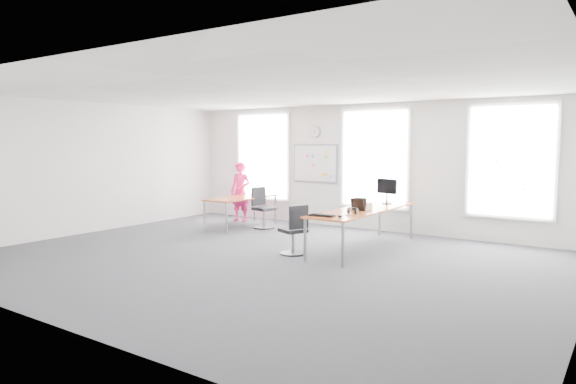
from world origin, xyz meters
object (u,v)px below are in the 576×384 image
Objects in this scene: person at (240,192)px; headphones at (352,211)px; desk_left at (241,199)px; monitor at (387,189)px; desk_right at (364,211)px; keyboard at (322,216)px; chair_left at (263,210)px; chair_right at (295,233)px.

headphones is (4.39, -2.12, 0.06)m from person.
desk_left is 3.82× the size of monitor.
desk_right is 2.07× the size of person.
person is 3.42× the size of keyboard.
desk_right reaches higher than desk_left.
keyboard is at bearing -40.38° from person.
person is at bearing 134.94° from keyboard.
chair_left reaches higher than headphones.
chair_left is at bearing 132.00° from keyboard.
chair_right is at bearing -43.81° from person.
person is at bearing 76.69° from chair_left.
desk_right is 3.27× the size of chair_left.
monitor is (0.85, 2.23, 0.70)m from chair_right.
headphones reaches higher than desk_right.
person is 4.91m from keyboard.
headphones is at bearing -80.30° from desk_right.
desk_left is at bearing 115.12° from chair_left.
headphones is at bearing -32.71° from person.
chair_right is 0.78m from keyboard.
monitor is (-0.10, 1.77, 0.27)m from headphones.
desk_right is at bearing -10.91° from desk_left.
desk_right is 0.78m from headphones.
desk_left is (-3.69, 0.71, -0.06)m from desk_right.
headphones is (0.29, 0.59, 0.04)m from keyboard.
chair_right is 2.49m from monitor.
monitor reaches higher than chair_left.
desk_right is 1.51m from chair_right.
chair_left is at bearing 13.81° from desk_left.
headphones is 0.38× the size of monitor.
keyboard is at bearing -84.17° from monitor.
desk_right is at bearing 71.46° from keyboard.
headphones is at bearing -76.20° from monitor.
monitor is at bearing 4.55° from desk_left.
desk_right is at bearing 85.53° from headphones.
person is (-4.26, 1.36, 0.05)m from desk_right.
person is at bearing -174.22° from monitor.
chair_left is at bearing -166.61° from monitor.
chair_right is 0.94× the size of chair_left.
person is at bearing 131.21° from desk_left.
person reaches higher than headphones.
desk_left is at bearing 144.76° from headphones.
monitor reaches higher than desk_right.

